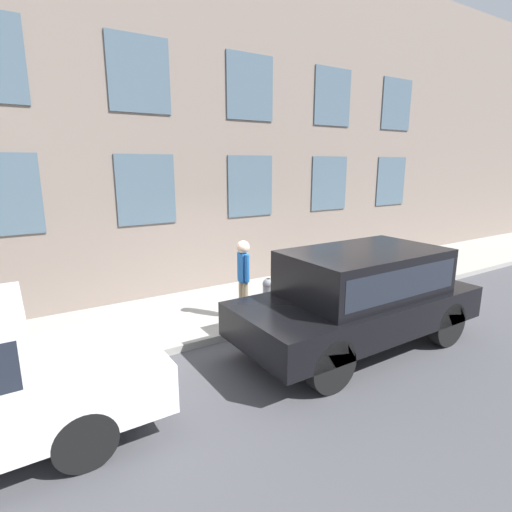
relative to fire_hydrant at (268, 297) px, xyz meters
The scene contains 6 objects.
ground_plane 0.70m from the fire_hydrant, 141.44° to the left, with size 80.00×80.00×0.00m, color #47474C.
sidewalk 1.16m from the fire_hydrant, 15.48° to the left, with size 2.76×60.00×0.13m.
building_facade 4.44m from the fire_hydrant, ahead, with size 0.33×40.00×8.32m.
fire_hydrant is the anchor object (origin of this frame).
person 0.76m from the fire_hydrant, 73.06° to the left, with size 0.38×0.25×1.59m.
parked_truck_black_near 1.97m from the fire_hydrant, 157.70° to the right, with size 1.88×4.46×1.74m.
Camera 1 is at (-6.00, 4.07, 3.17)m, focal length 28.00 mm.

